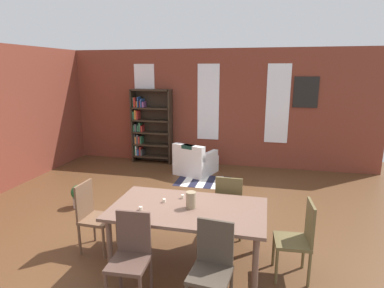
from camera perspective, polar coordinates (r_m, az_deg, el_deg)
name	(u,v)px	position (r m, az deg, el deg)	size (l,w,h in m)	color
ground_plane	(167,226)	(5.25, -4.53, -14.33)	(9.47, 9.47, 0.00)	#55361F
back_wall_brick	(209,108)	(8.22, 2.99, 6.46)	(8.28, 0.12, 2.92)	brown
window_pane_0	(145,101)	(8.61, -8.38, 7.62)	(0.55, 0.02, 1.90)	white
window_pane_1	(208,102)	(8.14, 2.91, 7.43)	(0.55, 0.02, 1.90)	white
window_pane_2	(278,104)	(8.01, 15.04, 6.91)	(0.55, 0.02, 1.90)	white
dining_table	(188,213)	(4.07, -0.73, -12.22)	(1.92, 1.08, 0.75)	brown
vase_on_table	(191,200)	(3.99, -0.20, -9.95)	(0.12, 0.12, 0.21)	#998466
tealight_candle_0	(164,201)	(4.19, -5.01, -10.04)	(0.04, 0.04, 0.05)	silver
tealight_candle_1	(141,208)	(4.02, -9.16, -11.27)	(0.04, 0.04, 0.04)	silver
tealight_candle_2	(183,197)	(4.30, -1.70, -9.37)	(0.04, 0.04, 0.05)	silver
dining_chair_far_right	(229,204)	(4.76, 6.68, -10.57)	(0.41, 0.41, 0.95)	brown
dining_chair_head_right	(299,237)	(4.07, 18.52, -15.50)	(0.43, 0.43, 0.95)	brown
dining_chair_near_left	(131,254)	(3.64, -10.87, -18.72)	(0.42, 0.42, 0.95)	#51382F
dining_chair_head_left	(93,214)	(4.62, -17.33, -11.87)	(0.41, 0.41, 0.95)	brown
dining_chair_near_right	(212,265)	(3.42, 3.60, -20.79)	(0.44, 0.44, 0.95)	#43382D
bookshelf_tall	(149,126)	(8.47, -7.68, 3.22)	(1.06, 0.31, 1.93)	#2D2319
armchair_white	(195,162)	(7.57, 0.52, -3.26)	(1.02, 1.02, 0.75)	silver
potted_plant_by_shelf	(79,195)	(6.14, -19.57, -8.62)	(0.26, 0.26, 0.41)	silver
striped_rug	(203,181)	(7.13, 1.92, -6.66)	(1.16, 0.84, 0.01)	#1E1E33
framed_picture	(306,92)	(8.03, 19.66, 8.70)	(0.56, 0.03, 0.72)	black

